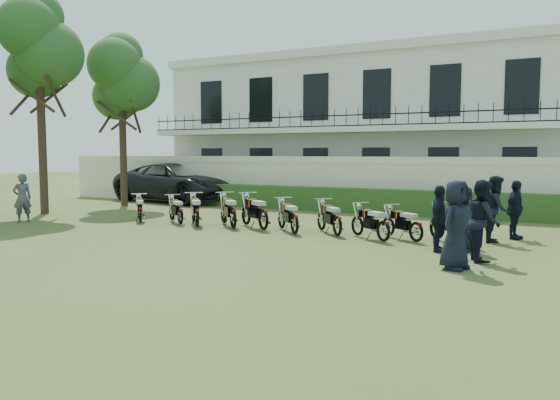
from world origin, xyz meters
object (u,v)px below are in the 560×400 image
(motorcycle_7, at_px, (383,226))
(motorcycle_8, at_px, (416,227))
(tree_west_mid, at_px, (39,46))
(motorcycle_2, at_px, (197,213))
(motorcycle_5, at_px, (295,219))
(officer_0, at_px, (456,225))
(motorcycle_6, at_px, (337,221))
(motorcycle_9, at_px, (470,229))
(officer_4, at_px, (496,209))
(tree_west_near, at_px, (122,77))
(motorcycle_4, at_px, (263,215))
(motorcycle_0, at_px, (140,211))
(officer_3, at_px, (463,219))
(inspector, at_px, (22,198))
(suv, at_px, (178,182))
(officer_5, at_px, (515,210))
(officer_1, at_px, (483,221))
(motorcycle_3, at_px, (233,214))
(officer_2, at_px, (439,219))
(motorcycle_1, at_px, (180,212))

(motorcycle_7, relative_size, motorcycle_8, 1.03)
(tree_west_mid, relative_size, motorcycle_2, 5.72)
(motorcycle_5, bearing_deg, officer_0, -72.91)
(motorcycle_6, relative_size, motorcycle_9, 0.91)
(motorcycle_7, xyz_separation_m, motorcycle_9, (2.24, 0.17, 0.04))
(motorcycle_8, bearing_deg, officer_4, -24.07)
(motorcycle_5, distance_m, motorcycle_6, 1.30)
(tree_west_near, distance_m, officer_0, 18.35)
(motorcycle_9, bearing_deg, motorcycle_8, 124.42)
(tree_west_near, xyz_separation_m, motorcycle_4, (9.75, -4.24, -5.37))
(motorcycle_0, xyz_separation_m, motorcycle_5, (5.97, 0.04, 0.04))
(motorcycle_0, distance_m, motorcycle_6, 7.25)
(motorcycle_2, xyz_separation_m, motorcycle_5, (3.52, 0.08, -0.02))
(motorcycle_4, height_order, motorcycle_9, motorcycle_4)
(tree_west_mid, height_order, officer_3, tree_west_mid)
(inspector, bearing_deg, suv, -156.29)
(officer_5, bearing_deg, motorcycle_7, 142.68)
(officer_0, distance_m, officer_1, 1.26)
(motorcycle_0, height_order, officer_1, officer_1)
(motorcycle_0, distance_m, motorcycle_5, 5.97)
(officer_4, bearing_deg, motorcycle_3, 91.98)
(motorcycle_5, distance_m, inspector, 10.02)
(tree_west_mid, distance_m, officer_0, 17.86)
(motorcycle_8, relative_size, officer_2, 0.89)
(motorcycle_6, height_order, inspector, inspector)
(motorcycle_1, xyz_separation_m, motorcycle_9, (9.43, -0.17, 0.06))
(motorcycle_6, height_order, suv, suv)
(motorcycle_5, distance_m, officer_3, 4.93)
(motorcycle_1, distance_m, motorcycle_3, 2.14)
(motorcycle_2, bearing_deg, officer_2, -46.98)
(motorcycle_7, xyz_separation_m, officer_4, (2.71, 1.50, 0.46))
(motorcycle_4, relative_size, motorcycle_5, 1.21)
(motorcycle_1, bearing_deg, motorcycle_5, -54.84)
(motorcycle_5, bearing_deg, motorcycle_2, 136.80)
(motorcycle_0, xyz_separation_m, officer_4, (11.45, 1.41, 0.48))
(motorcycle_9, bearing_deg, officer_4, 22.53)
(motorcycle_1, relative_size, motorcycle_3, 0.95)
(motorcycle_5, bearing_deg, officer_5, -24.31)
(motorcycle_4, height_order, officer_3, officer_3)
(motorcycle_4, bearing_deg, motorcycle_2, 135.39)
(motorcycle_4, relative_size, motorcycle_7, 1.13)
(tree_west_mid, xyz_separation_m, officer_2, (15.86, -1.40, -5.84))
(suv, bearing_deg, motorcycle_0, -141.75)
(officer_2, bearing_deg, motorcycle_0, 86.58)
(motorcycle_0, distance_m, motorcycle_8, 9.54)
(motorcycle_3, height_order, motorcycle_4, motorcycle_4)
(motorcycle_2, distance_m, inspector, 6.57)
(motorcycle_1, distance_m, suv, 9.19)
(officer_4, bearing_deg, motorcycle_6, 98.52)
(tree_west_mid, xyz_separation_m, officer_1, (16.98, -2.10, -5.74))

